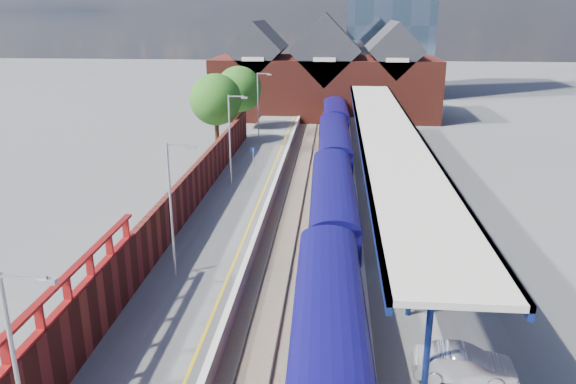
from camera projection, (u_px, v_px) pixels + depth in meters
The scene contains 22 objects.
ground at pixel (317, 171), 51.50m from camera, with size 240.00×240.00×0.00m, color #5B5B5E.
ballast_bed at pixel (313, 206), 42.02m from camera, with size 6.00×76.00×0.06m, color #473D33.
rails at pixel (313, 205), 41.99m from camera, with size 4.51×76.00×0.14m.
left_platform at pixel (240, 199), 42.31m from camera, with size 5.00×76.00×1.00m, color #565659.
right_platform at pixel (394, 203), 41.39m from camera, with size 6.00×76.00×1.00m, color #565659.
coping_left at pixel (271, 193), 41.96m from camera, with size 0.30×76.00×0.05m, color silver.
coping_right at pixel (355, 195), 41.46m from camera, with size 0.30×76.00×0.05m, color silver.
yellow_line at pixel (263, 193), 42.02m from camera, with size 0.14×76.00×0.01m, color yellow.
train at pixel (334, 167), 44.78m from camera, with size 3.18×65.96×3.45m.
canopy at pixel (388, 134), 41.82m from camera, with size 4.50×52.00×4.48m.
lamp_post_a at pixel (22, 378), 14.45m from camera, with size 1.48×0.18×7.00m.
lamp_post_b at pixel (173, 202), 27.72m from camera, with size 1.48×0.18×7.00m.
lamp_post_c at pixel (231, 134), 42.89m from camera, with size 1.48×0.18×7.00m.
lamp_post_d at pixel (259, 102), 58.06m from camera, with size 1.48×0.18×7.00m.
platform_sign at pixel (253, 157), 45.39m from camera, with size 0.55×0.08×2.50m.
brick_wall at pixel (182, 201), 35.79m from camera, with size 0.35×50.00×3.86m.
station_building at pixel (325, 77), 76.37m from camera, with size 30.00×12.12×13.78m.
tree_near at pixel (217, 101), 56.28m from camera, with size 5.20×5.20×8.10m.
tree_far at pixel (240, 90), 63.79m from camera, with size 5.20×5.20×8.10m.
parked_car_silver at pixel (464, 364), 20.63m from camera, with size 1.29×3.70×1.22m, color silver.
parked_car_dark at pixel (418, 190), 40.58m from camera, with size 1.86×4.58×1.33m, color black.
parked_car_blue at pixel (406, 175), 44.66m from camera, with size 1.84×3.98×1.11m, color navy.
Camera 1 is at (1.50, -19.65, 14.01)m, focal length 35.00 mm.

